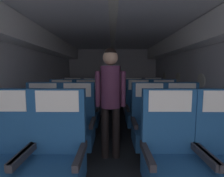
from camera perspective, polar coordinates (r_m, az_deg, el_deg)
name	(u,v)px	position (r m, az deg, el deg)	size (l,w,h in m)	color
ground	(113,138)	(3.27, 0.45, -16.81)	(3.54, 6.80, 0.02)	#23282D
fuselage_shell	(113,57)	(3.28, 0.47, 10.93)	(3.42, 6.45, 2.13)	silver
seat_a_left_window	(2,159)	(1.90, -33.97, -19.77)	(0.53, 0.52, 1.10)	#38383D
seat_a_left_aisle	(56,160)	(1.68, -18.94, -22.55)	(0.53, 0.52, 1.10)	#38383D
seat_a_right_window	(172,160)	(1.70, 20.29, -22.33)	(0.53, 0.52, 1.10)	#38383D
seat_b_left_window	(42,127)	(2.62, -23.18, -12.15)	(0.53, 0.52, 1.10)	#38383D
seat_b_left_aisle	(77,127)	(2.47, -12.08, -12.88)	(0.53, 0.52, 1.10)	#38383D
seat_b_right_aisle	(184,127)	(2.63, 23.79, -12.08)	(0.53, 0.52, 1.10)	#38383D
seat_b_right_window	(150,127)	(2.47, 13.28, -12.87)	(0.53, 0.52, 1.10)	#38383D
seat_c_left_window	(62,112)	(3.41, -17.13, -7.68)	(0.53, 0.52, 1.10)	#38383D
seat_c_left_aisle	(87,111)	(3.32, -8.82, -7.84)	(0.53, 0.52, 1.10)	#38383D
seat_c_right_aisle	(165,112)	(3.42, 17.99, -7.66)	(0.53, 0.52, 1.10)	#38383D
seat_c_right_window	(139,111)	(3.31, 9.49, -7.89)	(0.53, 0.52, 1.10)	#38383D
seat_d_left_window	(73,103)	(4.26, -13.58, -4.83)	(0.53, 0.52, 1.10)	#38383D
seat_d_left_aisle	(92,103)	(4.16, -6.96, -4.96)	(0.53, 0.52, 1.10)	#38383D
seat_d_right_aisle	(154,103)	(4.27, 14.43, -4.80)	(0.53, 0.52, 1.10)	#38383D
seat_d_right_window	(134,103)	(4.16, 7.69, -4.95)	(0.53, 0.52, 1.10)	#38383D
flight_attendant	(111,92)	(2.31, -0.39, -1.09)	(0.43, 0.28, 1.58)	black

